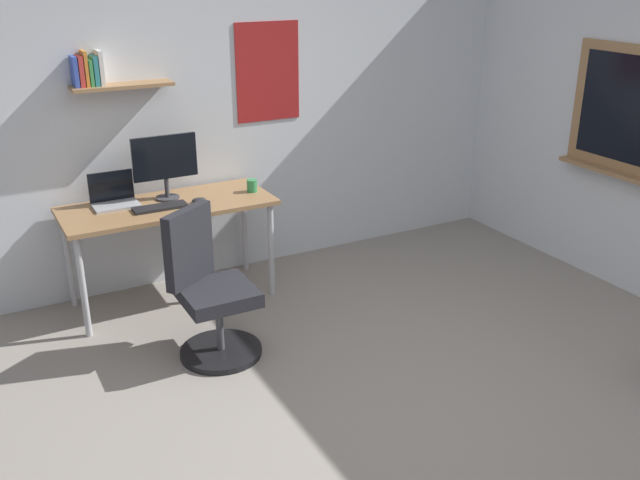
{
  "coord_description": "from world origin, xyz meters",
  "views": [
    {
      "loc": [
        -1.96,
        -2.59,
        2.36
      ],
      "look_at": [
        -0.17,
        0.72,
        0.85
      ],
      "focal_mm": 39.6,
      "sensor_mm": 36.0,
      "label": 1
    }
  ],
  "objects": [
    {
      "name": "ground_plane",
      "position": [
        0.0,
        0.0,
        0.0
      ],
      "size": [
        5.2,
        5.2,
        0.0
      ],
      "primitive_type": "plane",
      "color": "gray",
      "rests_on": "ground"
    },
    {
      "name": "wall_back",
      "position": [
        -0.01,
        2.45,
        1.3
      ],
      "size": [
        5.0,
        0.3,
        2.6
      ],
      "color": "silver",
      "rests_on": "ground"
    },
    {
      "name": "desk",
      "position": [
        -0.67,
        2.06,
        0.67
      ],
      "size": [
        1.47,
        0.63,
        0.75
      ],
      "color": "#997047",
      "rests_on": "ground"
    },
    {
      "name": "office_chair",
      "position": [
        -0.68,
        1.21,
        0.41
      ],
      "size": [
        0.56,
        0.57,
        0.95
      ],
      "color": "black",
      "rests_on": "ground"
    },
    {
      "name": "laptop",
      "position": [
        -1.0,
        2.21,
        0.8
      ],
      "size": [
        0.31,
        0.21,
        0.23
      ],
      "color": "#ADAFB5",
      "rests_on": "desk"
    },
    {
      "name": "monitor_primary",
      "position": [
        -0.63,
        2.16,
        1.02
      ],
      "size": [
        0.46,
        0.17,
        0.46
      ],
      "color": "#38383D",
      "rests_on": "desk"
    },
    {
      "name": "keyboard",
      "position": [
        -0.74,
        1.98,
        0.76
      ],
      "size": [
        0.37,
        0.13,
        0.02
      ],
      "primitive_type": "cube",
      "color": "black",
      "rests_on": "desk"
    },
    {
      "name": "computer_mouse",
      "position": [
        -0.46,
        1.98,
        0.77
      ],
      "size": [
        0.1,
        0.06,
        0.03
      ],
      "primitive_type": "ellipsoid",
      "color": "#262628",
      "rests_on": "desk"
    },
    {
      "name": "coffee_mug",
      "position": [
        -0.03,
        2.03,
        0.79
      ],
      "size": [
        0.08,
        0.08,
        0.09
      ],
      "primitive_type": "cylinder",
      "color": "#338C4C",
      "rests_on": "desk"
    }
  ]
}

